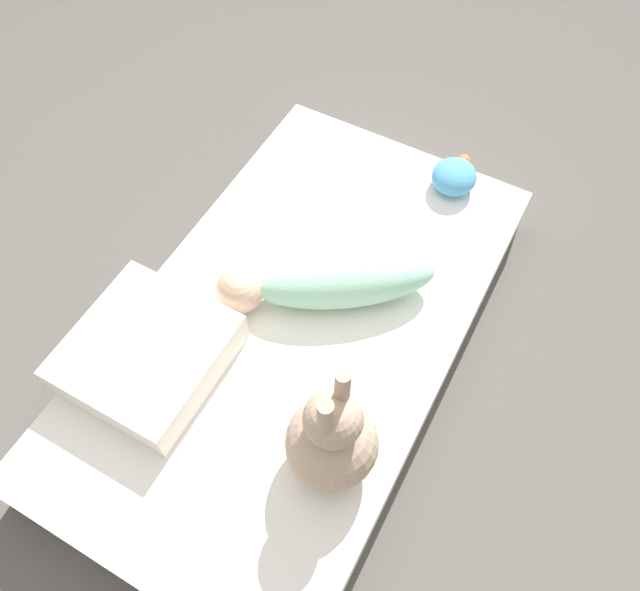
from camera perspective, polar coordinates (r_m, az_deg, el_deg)
ground_plane at (r=1.79m, az=-2.09°, el=-4.80°), size 12.00×12.00×0.00m
bed_mattress at (r=1.72m, az=-2.18°, el=-3.53°), size 1.44×0.82×0.17m
burp_cloth at (r=1.69m, az=-9.36°, el=-0.39°), size 0.17×0.15×0.02m
swaddled_baby at (r=1.63m, az=0.78°, el=1.42°), size 0.43×0.53×0.14m
pillow at (r=1.60m, az=-15.48°, el=-5.13°), size 0.37×0.35×0.10m
bunny_plush at (r=1.37m, az=1.12°, el=-12.90°), size 0.21×0.21×0.39m
turtle_plush at (r=1.93m, az=12.20°, el=10.62°), size 0.17×0.13×0.08m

